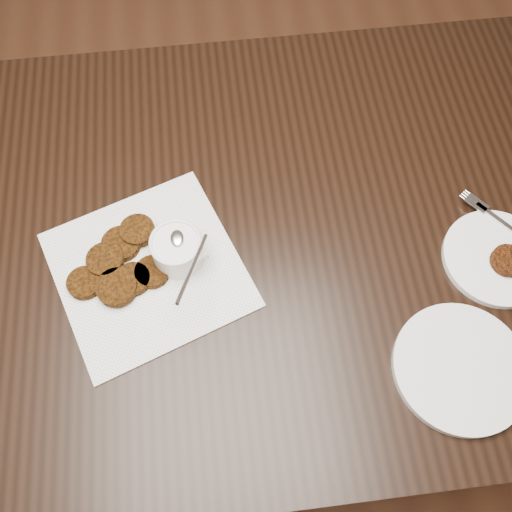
{
  "coord_description": "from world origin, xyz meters",
  "views": [
    {
      "loc": [
        0.07,
        -0.33,
        1.63
      ],
      "look_at": [
        0.12,
        0.08,
        0.8
      ],
      "focal_mm": 38.79,
      "sensor_mm": 36.0,
      "label": 1
    }
  ],
  "objects_px": {
    "table": "(219,306)",
    "plate_with_patty": "(498,256)",
    "plate_empty": "(460,368)",
    "sauce_ramekin": "(175,241)",
    "napkin": "(148,270)"
  },
  "relations": [
    {
      "from": "plate_with_patty",
      "to": "table",
      "type": "bearing_deg",
      "value": 167.16
    },
    {
      "from": "napkin",
      "to": "plate_with_patty",
      "type": "bearing_deg",
      "value": -4.88
    },
    {
      "from": "sauce_ramekin",
      "to": "plate_with_patty",
      "type": "relative_size",
      "value": 0.66
    },
    {
      "from": "plate_with_patty",
      "to": "plate_empty",
      "type": "bearing_deg",
      "value": -122.83
    },
    {
      "from": "table",
      "to": "sauce_ramekin",
      "type": "relative_size",
      "value": 11.92
    },
    {
      "from": "sauce_ramekin",
      "to": "plate_with_patty",
      "type": "distance_m",
      "value": 0.56
    },
    {
      "from": "plate_empty",
      "to": "sauce_ramekin",
      "type": "bearing_deg",
      "value": 149.98
    },
    {
      "from": "table",
      "to": "plate_with_patty",
      "type": "height_order",
      "value": "plate_with_patty"
    },
    {
      "from": "sauce_ramekin",
      "to": "plate_with_patty",
      "type": "height_order",
      "value": "sauce_ramekin"
    },
    {
      "from": "table",
      "to": "plate_with_patty",
      "type": "xyz_separation_m",
      "value": [
        0.5,
        -0.11,
        0.39
      ]
    },
    {
      "from": "sauce_ramekin",
      "to": "table",
      "type": "bearing_deg",
      "value": 41.63
    },
    {
      "from": "sauce_ramekin",
      "to": "plate_empty",
      "type": "distance_m",
      "value": 0.51
    },
    {
      "from": "table",
      "to": "napkin",
      "type": "bearing_deg",
      "value": -149.99
    },
    {
      "from": "table",
      "to": "sauce_ramekin",
      "type": "xyz_separation_m",
      "value": [
        -0.05,
        -0.05,
        0.44
      ]
    },
    {
      "from": "napkin",
      "to": "plate_with_patty",
      "type": "relative_size",
      "value": 1.63
    }
  ]
}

